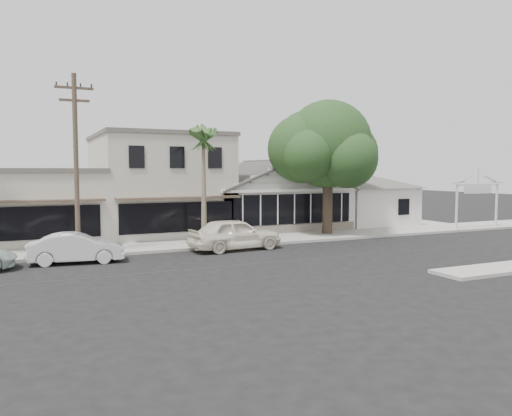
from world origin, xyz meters
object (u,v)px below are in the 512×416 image
car_0 (235,234)px  arch_sign (478,187)px  utility_pole (76,161)px  car_1 (76,248)px  shade_tree (325,147)px

car_0 → arch_sign: bearing=-91.6°
utility_pole → car_1: bearing=-98.4°
utility_pole → car_1: size_ratio=2.09×
car_0 → car_1: bearing=88.6°
car_0 → car_1: (-8.19, -0.49, -0.16)m
car_0 → car_1: car_0 is taller
utility_pole → car_0: bearing=-7.1°
utility_pole → shade_tree: 15.93m
utility_pole → car_1: (-0.22, -1.49, -4.08)m
shade_tree → arch_sign: bearing=-10.3°
arch_sign → shade_tree: size_ratio=0.46×
car_1 → arch_sign: bearing=-79.4°
car_0 → shade_tree: bearing=-72.2°
car_1 → shade_tree: (15.95, 3.72, 5.16)m
car_0 → shade_tree: (7.76, 3.23, 5.00)m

